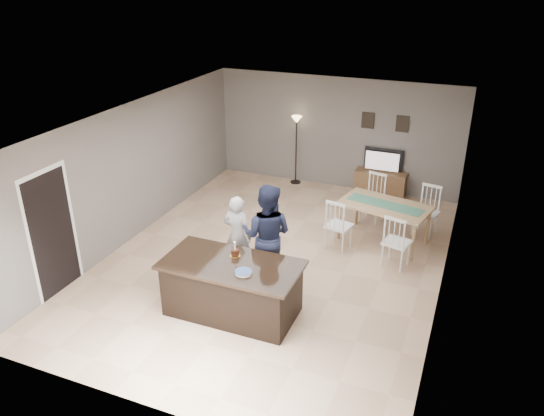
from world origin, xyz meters
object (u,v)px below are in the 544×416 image
at_px(man, 267,235).
at_px(floor_lamp, 296,132).
at_px(kitchen_island, 232,288).
at_px(tv_console, 380,184).
at_px(plate_stack, 243,272).
at_px(woman, 238,236).
at_px(dining_table, 384,211).
at_px(television, 383,161).
at_px(birthday_cake, 235,252).

bearing_deg(man, floor_lamp, -82.77).
relative_size(kitchen_island, tv_console, 1.79).
relative_size(kitchen_island, plate_stack, 8.27).
bearing_deg(plate_stack, woman, 118.92).
relative_size(man, plate_stack, 7.02).
relative_size(dining_table, floor_lamp, 1.30).
relative_size(tv_console, dining_table, 0.54).
relative_size(man, floor_lamp, 1.06).
xyz_separation_m(woman, man, (0.59, -0.09, 0.17)).
bearing_deg(woman, television, -104.69).
height_order(woman, plate_stack, woman).
bearing_deg(floor_lamp, birthday_cake, -80.45).
bearing_deg(man, plate_stack, 89.82).
relative_size(kitchen_island, birthday_cake, 8.41).
xyz_separation_m(woman, dining_table, (2.15, 2.15, -0.08)).
bearing_deg(plate_stack, kitchen_island, 146.58).
xyz_separation_m(man, birthday_cake, (-0.21, -0.81, 0.05)).
distance_m(tv_console, birthday_cake, 5.52).
height_order(kitchen_island, dining_table, dining_table).
height_order(birthday_cake, plate_stack, birthday_cake).
bearing_deg(man, tv_console, -109.37).
xyz_separation_m(woman, floor_lamp, (-0.52, 4.46, 0.59)).
distance_m(woman, man, 0.62).
height_order(television, woman, woman).
height_order(kitchen_island, tv_console, kitchen_island).
bearing_deg(plate_stack, birthday_cake, 128.83).
bearing_deg(tv_console, kitchen_island, -102.16).
bearing_deg(kitchen_island, television, 77.99).
height_order(birthday_cake, dining_table, birthday_cake).
xyz_separation_m(kitchen_island, dining_table, (1.72, 3.28, 0.21)).
distance_m(television, birthday_cake, 5.55).
height_order(birthday_cake, floor_lamp, floor_lamp).
bearing_deg(woman, man, 176.89).
distance_m(kitchen_island, tv_console, 5.70).
bearing_deg(plate_stack, tv_console, 81.12).
height_order(television, birthday_cake, birthday_cake).
relative_size(television, man, 0.50).
bearing_deg(television, plate_stack, 81.22).
distance_m(kitchen_island, floor_lamp, 5.74).
height_order(woman, man, man).
bearing_deg(dining_table, television, 114.99).
distance_m(tv_console, floor_lamp, 2.39).
xyz_separation_m(dining_table, floor_lamp, (-2.67, 2.31, 0.67)).
relative_size(television, floor_lamp, 0.53).
height_order(tv_console, man, man).
distance_m(television, plate_stack, 5.91).
bearing_deg(dining_table, woman, -122.49).
bearing_deg(floor_lamp, television, 1.33).
xyz_separation_m(television, plate_stack, (-0.90, -5.84, 0.06)).
bearing_deg(television, tv_console, 90.00).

